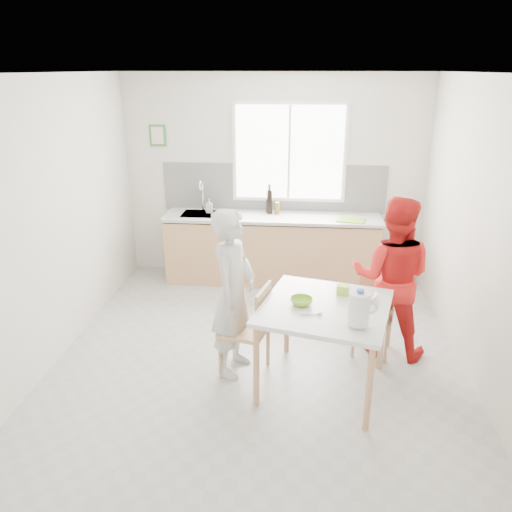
{
  "coord_description": "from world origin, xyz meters",
  "views": [
    {
      "loc": [
        0.38,
        -4.36,
        2.74
      ],
      "look_at": [
        -0.05,
        0.2,
        1.01
      ],
      "focal_mm": 35.0,
      "sensor_mm": 36.0,
      "label": 1
    }
  ],
  "objects_px": {
    "person_red": "(391,278)",
    "dining_table": "(325,314)",
    "wine_bottle_b": "(269,201)",
    "chair_left": "(251,326)",
    "bowl_green": "(301,301)",
    "person_white": "(234,293)",
    "chair_far": "(374,310)",
    "milk_jug": "(360,308)",
    "wine_bottle_a": "(270,202)",
    "bowl_white": "(365,296)"
  },
  "relations": [
    {
      "from": "wine_bottle_a",
      "to": "person_white",
      "type": "bearing_deg",
      "value": -94.35
    },
    {
      "from": "dining_table",
      "to": "chair_far",
      "type": "bearing_deg",
      "value": 52.67
    },
    {
      "from": "chair_far",
      "to": "person_red",
      "type": "bearing_deg",
      "value": 6.41
    },
    {
      "from": "chair_left",
      "to": "chair_far",
      "type": "distance_m",
      "value": 1.31
    },
    {
      "from": "dining_table",
      "to": "chair_far",
      "type": "distance_m",
      "value": 0.93
    },
    {
      "from": "chair_left",
      "to": "bowl_green",
      "type": "height_order",
      "value": "chair_left"
    },
    {
      "from": "bowl_white",
      "to": "milk_jug",
      "type": "bearing_deg",
      "value": -101.37
    },
    {
      "from": "person_red",
      "to": "milk_jug",
      "type": "relative_size",
      "value": 5.51
    },
    {
      "from": "wine_bottle_a",
      "to": "wine_bottle_b",
      "type": "bearing_deg",
      "value": 104.41
    },
    {
      "from": "milk_jug",
      "to": "wine_bottle_a",
      "type": "relative_size",
      "value": 0.92
    },
    {
      "from": "bowl_green",
      "to": "bowl_white",
      "type": "height_order",
      "value": "bowl_green"
    },
    {
      "from": "bowl_green",
      "to": "person_white",
      "type": "bearing_deg",
      "value": 161.61
    },
    {
      "from": "chair_far",
      "to": "bowl_white",
      "type": "distance_m",
      "value": 0.69
    },
    {
      "from": "person_white",
      "to": "wine_bottle_b",
      "type": "relative_size",
      "value": 5.33
    },
    {
      "from": "chair_far",
      "to": "wine_bottle_b",
      "type": "height_order",
      "value": "wine_bottle_b"
    },
    {
      "from": "chair_left",
      "to": "chair_far",
      "type": "relative_size",
      "value": 1.09
    },
    {
      "from": "dining_table",
      "to": "bowl_green",
      "type": "xyz_separation_m",
      "value": [
        -0.21,
        -0.0,
        0.11
      ]
    },
    {
      "from": "person_white",
      "to": "wine_bottle_a",
      "type": "relative_size",
      "value": 5.0
    },
    {
      "from": "dining_table",
      "to": "person_white",
      "type": "relative_size",
      "value": 0.81
    },
    {
      "from": "chair_left",
      "to": "milk_jug",
      "type": "relative_size",
      "value": 3.03
    },
    {
      "from": "dining_table",
      "to": "bowl_green",
      "type": "height_order",
      "value": "bowl_green"
    },
    {
      "from": "chair_left",
      "to": "person_white",
      "type": "bearing_deg",
      "value": -90.0
    },
    {
      "from": "wine_bottle_b",
      "to": "wine_bottle_a",
      "type": "bearing_deg",
      "value": -75.59
    },
    {
      "from": "chair_far",
      "to": "bowl_green",
      "type": "bearing_deg",
      "value": -122.54
    },
    {
      "from": "person_white",
      "to": "wine_bottle_b",
      "type": "xyz_separation_m",
      "value": [
        0.16,
        2.35,
        0.27
      ]
    },
    {
      "from": "chair_far",
      "to": "person_red",
      "type": "relative_size",
      "value": 0.5
    },
    {
      "from": "chair_left",
      "to": "person_white",
      "type": "relative_size",
      "value": 0.56
    },
    {
      "from": "chair_left",
      "to": "bowl_green",
      "type": "bearing_deg",
      "value": 84.08
    },
    {
      "from": "dining_table",
      "to": "bowl_white",
      "type": "distance_m",
      "value": 0.41
    },
    {
      "from": "chair_far",
      "to": "milk_jug",
      "type": "height_order",
      "value": "milk_jug"
    },
    {
      "from": "chair_far",
      "to": "milk_jug",
      "type": "distance_m",
      "value": 1.21
    },
    {
      "from": "person_white",
      "to": "wine_bottle_a",
      "type": "xyz_separation_m",
      "value": [
        0.17,
        2.29,
        0.28
      ]
    },
    {
      "from": "bowl_white",
      "to": "dining_table",
      "type": "bearing_deg",
      "value": -154.21
    },
    {
      "from": "dining_table",
      "to": "wine_bottle_a",
      "type": "height_order",
      "value": "wine_bottle_a"
    },
    {
      "from": "chair_far",
      "to": "wine_bottle_a",
      "type": "relative_size",
      "value": 2.56
    },
    {
      "from": "bowl_green",
      "to": "bowl_white",
      "type": "xyz_separation_m",
      "value": [
        0.56,
        0.17,
        -0.0
      ]
    },
    {
      "from": "person_red",
      "to": "wine_bottle_b",
      "type": "height_order",
      "value": "person_red"
    },
    {
      "from": "person_red",
      "to": "dining_table",
      "type": "bearing_deg",
      "value": 59.74
    },
    {
      "from": "wine_bottle_a",
      "to": "milk_jug",
      "type": "bearing_deg",
      "value": -72.44
    },
    {
      "from": "bowl_green",
      "to": "wine_bottle_b",
      "type": "xyz_separation_m",
      "value": [
        -0.46,
        2.56,
        0.22
      ]
    },
    {
      "from": "dining_table",
      "to": "person_red",
      "type": "xyz_separation_m",
      "value": [
        0.67,
        0.69,
        0.08
      ]
    },
    {
      "from": "chair_far",
      "to": "wine_bottle_a",
      "type": "distance_m",
      "value": 2.24
    },
    {
      "from": "dining_table",
      "to": "chair_left",
      "type": "relative_size",
      "value": 1.44
    },
    {
      "from": "person_red",
      "to": "bowl_green",
      "type": "bearing_deg",
      "value": 52.11
    },
    {
      "from": "wine_bottle_b",
      "to": "dining_table",
      "type": "bearing_deg",
      "value": -75.34
    },
    {
      "from": "chair_left",
      "to": "milk_jug",
      "type": "bearing_deg",
      "value": 74.51
    },
    {
      "from": "bowl_white",
      "to": "chair_far",
      "type": "bearing_deg",
      "value": 70.9
    },
    {
      "from": "person_white",
      "to": "milk_jug",
      "type": "relative_size",
      "value": 5.41
    },
    {
      "from": "dining_table",
      "to": "chair_far",
      "type": "xyz_separation_m",
      "value": [
        0.54,
        0.7,
        -0.28
      ]
    },
    {
      "from": "chair_left",
      "to": "milk_jug",
      "type": "height_order",
      "value": "milk_jug"
    }
  ]
}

